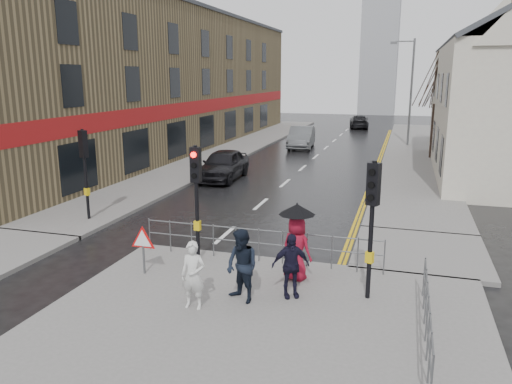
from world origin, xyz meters
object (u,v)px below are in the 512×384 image
Objects in this scene: pedestrian_b at (242,266)px; pedestrian_a at (193,275)px; pedestrian_d at (290,266)px; car_mid at (301,137)px; car_parked at (223,165)px; pedestrian_with_umbrella at (297,239)px.

pedestrian_a is at bearing -116.08° from pedestrian_b.
car_mid is (-5.19, 26.35, -0.13)m from pedestrian_d.
car_mid is at bearing 81.23° from car_parked.
pedestrian_with_umbrella is at bearing 48.46° from pedestrian_a.
car_parked is at bearing 88.63° from pedestrian_d.
car_mid is at bearing 101.41° from pedestrian_with_umbrella.
car_parked is (-5.73, 14.05, -0.23)m from pedestrian_b.
pedestrian_d is at bearing -65.04° from car_parked.
pedestrian_with_umbrella reaches higher than car_mid.
pedestrian_a is 2.37m from pedestrian_d.
pedestrian_with_umbrella is at bearing 89.79° from pedestrian_b.
pedestrian_b is 0.38× the size of car_parked.
pedestrian_with_umbrella is 1.15m from pedestrian_d.
pedestrian_a is 15.47m from car_parked.
pedestrian_with_umbrella is (1.92, 2.35, 0.32)m from pedestrian_a.
pedestrian_b reaches higher than car_mid.
pedestrian_b reaches higher than car_parked.
car_parked is (-4.76, 14.72, -0.15)m from pedestrian_a.
pedestrian_b is 0.36× the size of car_mid.
pedestrian_a is 27.77m from car_mid.
pedestrian_d is 15.08m from car_parked.
pedestrian_d reaches higher than car_parked.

